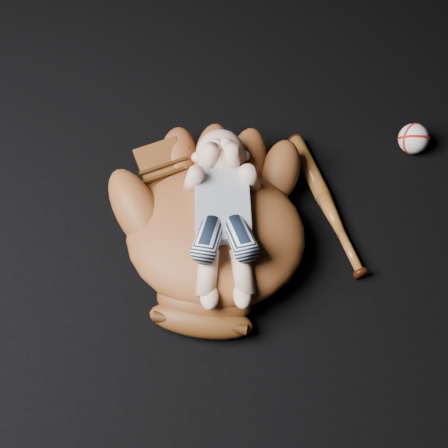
% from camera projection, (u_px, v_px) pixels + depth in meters
% --- Properties ---
extents(baseball_glove, '(0.58, 0.63, 0.16)m').
position_uv_depth(baseball_glove, '(215.00, 230.00, 1.40)').
color(baseball_glove, brown).
rests_on(baseball_glove, ground).
extents(newborn_baby, '(0.21, 0.40, 0.16)m').
position_uv_depth(newborn_baby, '(223.00, 217.00, 1.35)').
color(newborn_baby, '#DCA98D').
rests_on(newborn_baby, baseball_glove).
extents(baseball_bat, '(0.11, 0.38, 0.04)m').
position_uv_depth(baseball_bat, '(327.00, 204.00, 1.51)').
color(baseball_bat, brown).
rests_on(baseball_bat, ground).
extents(baseball, '(0.08, 0.08, 0.07)m').
position_uv_depth(baseball, '(414.00, 139.00, 1.59)').
color(baseball, white).
rests_on(baseball, ground).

